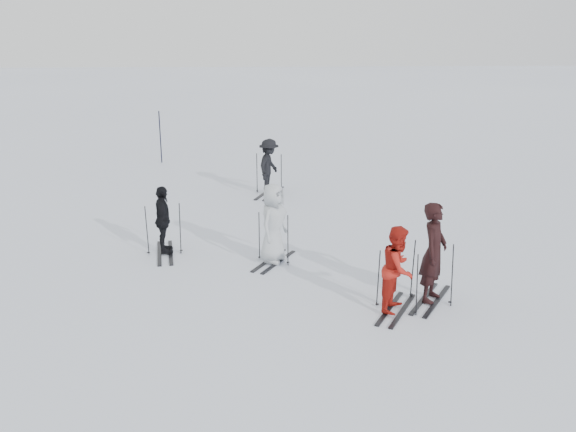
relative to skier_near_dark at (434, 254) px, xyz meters
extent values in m
plane|color=silver|center=(-2.69, 1.50, -0.98)|extent=(120.00, 120.00, 0.00)
imported|color=black|center=(0.00, 0.00, 0.00)|extent=(0.77, 0.86, 1.97)
imported|color=#AD1C13|center=(-0.76, -0.40, -0.16)|extent=(0.92, 1.00, 1.65)
imported|color=#B2B8BD|center=(-3.03, 2.22, -0.08)|extent=(0.93, 1.05, 1.80)
imported|color=black|center=(-5.58, 2.87, -0.18)|extent=(0.52, 0.98, 1.60)
imported|color=black|center=(-3.03, 8.11, -0.13)|extent=(0.99, 1.26, 1.71)
cylinder|color=black|center=(-7.07, 12.80, 0.00)|extent=(0.05, 0.05, 1.96)
camera|label=1|loc=(-3.31, -11.40, 4.36)|focal=40.00mm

